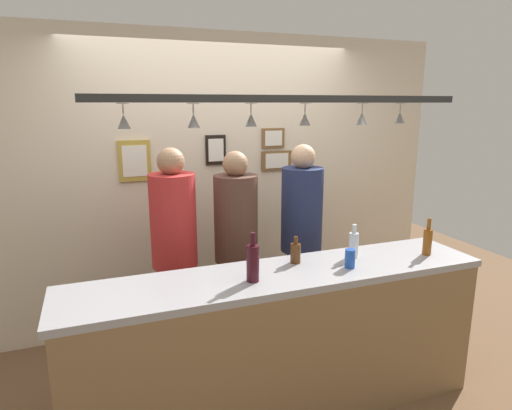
{
  "coord_description": "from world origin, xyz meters",
  "views": [
    {
      "loc": [
        -1.05,
        -2.69,
        2.0
      ],
      "look_at": [
        0.0,
        0.1,
        1.3
      ],
      "focal_mm": 30.79,
      "sensor_mm": 36.0,
      "label": 1
    }
  ],
  "objects_px": {
    "picture_frame_caricature": "(135,161)",
    "person_right_navy_shirt": "(301,225)",
    "bottle_beer_brown_stubby": "(296,253)",
    "person_middle_brown_shirt": "(236,235)",
    "bottle_wine_dark_red": "(253,262)",
    "drink_can": "(350,259)",
    "picture_frame_lower_pair": "(277,161)",
    "bottle_beer_amber_tall": "(428,241)",
    "bottle_soda_clear": "(354,244)",
    "person_left_red_shirt": "(174,238)",
    "picture_frame_upper_small": "(273,138)",
    "picture_frame_crest": "(216,150)"
  },
  "relations": [
    {
      "from": "bottle_wine_dark_red",
      "to": "picture_frame_lower_pair",
      "type": "bearing_deg",
      "value": 62.1
    },
    {
      "from": "drink_can",
      "to": "picture_frame_crest",
      "type": "height_order",
      "value": "picture_frame_crest"
    },
    {
      "from": "bottle_soda_clear",
      "to": "picture_frame_lower_pair",
      "type": "xyz_separation_m",
      "value": [
        -0.01,
        1.32,
        0.41
      ]
    },
    {
      "from": "bottle_soda_clear",
      "to": "picture_frame_lower_pair",
      "type": "relative_size",
      "value": 0.77
    },
    {
      "from": "drink_can",
      "to": "picture_frame_upper_small",
      "type": "height_order",
      "value": "picture_frame_upper_small"
    },
    {
      "from": "person_right_navy_shirt",
      "to": "person_left_red_shirt",
      "type": "bearing_deg",
      "value": 180.0
    },
    {
      "from": "bottle_beer_amber_tall",
      "to": "picture_frame_caricature",
      "type": "xyz_separation_m",
      "value": [
        -1.8,
        1.46,
        0.46
      ]
    },
    {
      "from": "picture_frame_lower_pair",
      "to": "person_left_red_shirt",
      "type": "bearing_deg",
      "value": -150.71
    },
    {
      "from": "picture_frame_upper_small",
      "to": "person_right_navy_shirt",
      "type": "bearing_deg",
      "value": -89.61
    },
    {
      "from": "drink_can",
      "to": "picture_frame_upper_small",
      "type": "bearing_deg",
      "value": 86.71
    },
    {
      "from": "person_middle_brown_shirt",
      "to": "picture_frame_crest",
      "type": "relative_size",
      "value": 6.34
    },
    {
      "from": "drink_can",
      "to": "picture_frame_upper_small",
      "type": "xyz_separation_m",
      "value": [
        0.09,
        1.48,
        0.65
      ]
    },
    {
      "from": "person_right_navy_shirt",
      "to": "bottle_beer_brown_stubby",
      "type": "height_order",
      "value": "person_right_navy_shirt"
    },
    {
      "from": "person_left_red_shirt",
      "to": "bottle_beer_brown_stubby",
      "type": "xyz_separation_m",
      "value": [
        0.68,
        -0.67,
        0.02
      ]
    },
    {
      "from": "bottle_soda_clear",
      "to": "picture_frame_caricature",
      "type": "relative_size",
      "value": 0.68
    },
    {
      "from": "person_right_navy_shirt",
      "to": "picture_frame_caricature",
      "type": "relative_size",
      "value": 4.94
    },
    {
      "from": "person_middle_brown_shirt",
      "to": "bottle_wine_dark_red",
      "type": "relative_size",
      "value": 5.49
    },
    {
      "from": "picture_frame_caricature",
      "to": "bottle_beer_brown_stubby",
      "type": "bearing_deg",
      "value": -55.73
    },
    {
      "from": "person_left_red_shirt",
      "to": "bottle_beer_brown_stubby",
      "type": "bearing_deg",
      "value": -44.71
    },
    {
      "from": "person_left_red_shirt",
      "to": "bottle_soda_clear",
      "type": "bearing_deg",
      "value": -32.93
    },
    {
      "from": "picture_frame_lower_pair",
      "to": "person_middle_brown_shirt",
      "type": "bearing_deg",
      "value": -134.64
    },
    {
      "from": "person_middle_brown_shirt",
      "to": "picture_frame_lower_pair",
      "type": "distance_m",
      "value": 0.98
    },
    {
      "from": "picture_frame_lower_pair",
      "to": "bottle_beer_amber_tall",
      "type": "bearing_deg",
      "value": -70.5
    },
    {
      "from": "drink_can",
      "to": "picture_frame_caricature",
      "type": "height_order",
      "value": "picture_frame_caricature"
    },
    {
      "from": "bottle_beer_amber_tall",
      "to": "drink_can",
      "type": "xyz_separation_m",
      "value": [
        -0.64,
        -0.03,
        -0.04
      ]
    },
    {
      "from": "person_left_red_shirt",
      "to": "picture_frame_lower_pair",
      "type": "xyz_separation_m",
      "value": [
        1.09,
        0.61,
        0.46
      ]
    },
    {
      "from": "picture_frame_upper_small",
      "to": "picture_frame_lower_pair",
      "type": "relative_size",
      "value": 0.73
    },
    {
      "from": "picture_frame_upper_small",
      "to": "picture_frame_caricature",
      "type": "bearing_deg",
      "value": 180.0
    },
    {
      "from": "drink_can",
      "to": "picture_frame_lower_pair",
      "type": "relative_size",
      "value": 0.41
    },
    {
      "from": "bottle_soda_clear",
      "to": "bottle_beer_brown_stubby",
      "type": "bearing_deg",
      "value": 174.72
    },
    {
      "from": "person_left_red_shirt",
      "to": "picture_frame_crest",
      "type": "xyz_separation_m",
      "value": [
        0.5,
        0.61,
        0.58
      ]
    },
    {
      "from": "picture_frame_caricature",
      "to": "picture_frame_crest",
      "type": "bearing_deg",
      "value": 0.0
    },
    {
      "from": "bottle_wine_dark_red",
      "to": "bottle_beer_brown_stubby",
      "type": "bearing_deg",
      "value": 27.15
    },
    {
      "from": "person_right_navy_shirt",
      "to": "picture_frame_crest",
      "type": "distance_m",
      "value": 1.01
    },
    {
      "from": "bottle_wine_dark_red",
      "to": "picture_frame_upper_small",
      "type": "height_order",
      "value": "picture_frame_upper_small"
    },
    {
      "from": "person_middle_brown_shirt",
      "to": "person_right_navy_shirt",
      "type": "distance_m",
      "value": 0.57
    },
    {
      "from": "picture_frame_caricature",
      "to": "person_right_navy_shirt",
      "type": "bearing_deg",
      "value": -26.01
    },
    {
      "from": "bottle_beer_brown_stubby",
      "to": "bottle_soda_clear",
      "type": "bearing_deg",
      "value": -5.28
    },
    {
      "from": "bottle_beer_amber_tall",
      "to": "picture_frame_upper_small",
      "type": "xyz_separation_m",
      "value": [
        -0.55,
        1.46,
        0.61
      ]
    },
    {
      "from": "person_right_navy_shirt",
      "to": "drink_can",
      "type": "bearing_deg",
      "value": -95.86
    },
    {
      "from": "bottle_wine_dark_red",
      "to": "person_middle_brown_shirt",
      "type": "bearing_deg",
      "value": 78.45
    },
    {
      "from": "person_left_red_shirt",
      "to": "bottle_beer_amber_tall",
      "type": "distance_m",
      "value": 1.81
    },
    {
      "from": "drink_can",
      "to": "picture_frame_upper_small",
      "type": "relative_size",
      "value": 0.55
    },
    {
      "from": "person_left_red_shirt",
      "to": "picture_frame_crest",
      "type": "relative_size",
      "value": 6.5
    },
    {
      "from": "person_right_navy_shirt",
      "to": "bottle_beer_brown_stubby",
      "type": "relative_size",
      "value": 9.33
    },
    {
      "from": "bottle_beer_brown_stubby",
      "to": "bottle_wine_dark_red",
      "type": "xyz_separation_m",
      "value": [
        -0.37,
        -0.19,
        0.05
      ]
    },
    {
      "from": "person_middle_brown_shirt",
      "to": "picture_frame_upper_small",
      "type": "distance_m",
      "value": 1.08
    },
    {
      "from": "person_middle_brown_shirt",
      "to": "picture_frame_crest",
      "type": "height_order",
      "value": "picture_frame_crest"
    },
    {
      "from": "bottle_beer_amber_tall",
      "to": "picture_frame_upper_small",
      "type": "height_order",
      "value": "picture_frame_upper_small"
    },
    {
      "from": "person_middle_brown_shirt",
      "to": "picture_frame_lower_pair",
      "type": "relative_size",
      "value": 5.49
    }
  ]
}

